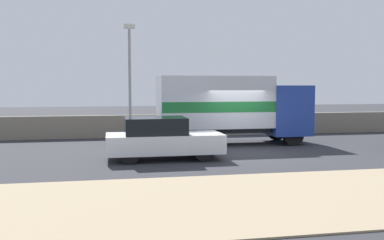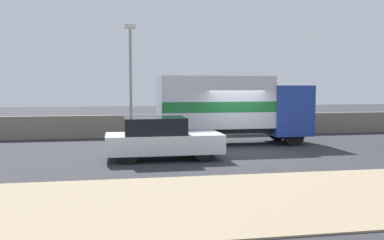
% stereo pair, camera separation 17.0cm
% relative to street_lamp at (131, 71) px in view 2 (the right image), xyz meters
% --- Properties ---
extents(ground_plane, '(80.00, 80.00, 0.00)m').
position_rel_street_lamp_xyz_m(ground_plane, '(4.41, -5.36, -3.42)').
color(ground_plane, '#2D2D33').
extents(dirt_shoulder_foreground, '(60.00, 5.24, 0.04)m').
position_rel_street_lamp_xyz_m(dirt_shoulder_foreground, '(4.41, -12.43, -3.40)').
color(dirt_shoulder_foreground, '#9E896B').
rests_on(dirt_shoulder_foreground, ground_plane).
extents(stone_wall_backdrop, '(60.00, 0.35, 1.16)m').
position_rel_street_lamp_xyz_m(stone_wall_backdrop, '(4.41, 0.53, -2.84)').
color(stone_wall_backdrop, gray).
rests_on(stone_wall_backdrop, ground_plane).
extents(street_lamp, '(0.56, 0.28, 5.78)m').
position_rel_street_lamp_xyz_m(street_lamp, '(0.00, 0.00, 0.00)').
color(street_lamp, gray).
rests_on(street_lamp, ground_plane).
extents(box_truck, '(6.89, 2.49, 3.13)m').
position_rel_street_lamp_xyz_m(box_truck, '(4.45, -3.04, -1.65)').
color(box_truck, navy).
rests_on(box_truck, ground_plane).
extents(car_hatchback, '(4.23, 1.79, 1.55)m').
position_rel_street_lamp_xyz_m(car_hatchback, '(0.85, -6.52, -2.65)').
color(car_hatchback, silver).
rests_on(car_hatchback, ground_plane).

